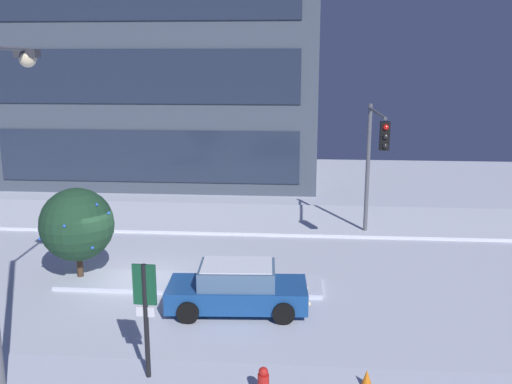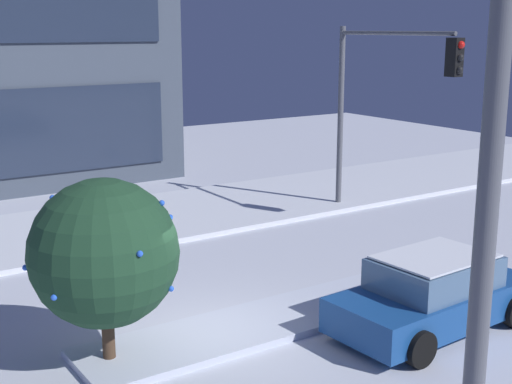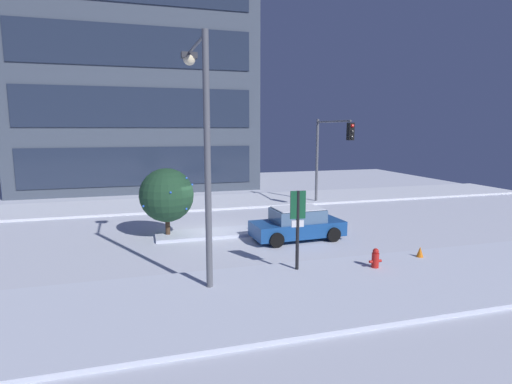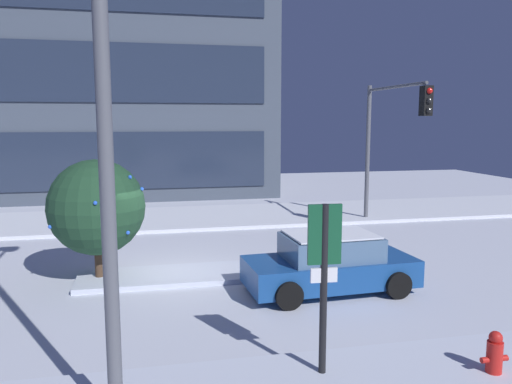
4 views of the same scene
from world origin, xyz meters
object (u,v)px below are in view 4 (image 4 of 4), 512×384
object	(u,v)px
car_near	(330,264)
decorated_tree_median	(97,207)
street_lamp_arched	(104,57)
fire_hydrant	(494,357)
parking_info_sign	(324,269)
traffic_light_corner_far_right	(390,127)

from	to	relation	value
car_near	decorated_tree_median	world-z (taller)	decorated_tree_median
street_lamp_arched	decorated_tree_median	world-z (taller)	street_lamp_arched
fire_hydrant	parking_info_sign	world-z (taller)	parking_info_sign
car_near	traffic_light_corner_far_right	world-z (taller)	traffic_light_corner_far_right
parking_info_sign	decorated_tree_median	xyz separation A→B (m)	(-4.08, 6.20, 0.12)
street_lamp_arched	parking_info_sign	world-z (taller)	street_lamp_arched
decorated_tree_median	parking_info_sign	bearing A→B (deg)	-56.69
decorated_tree_median	street_lamp_arched	bearing A→B (deg)	-82.59
car_near	street_lamp_arched	xyz separation A→B (m)	(-4.96, -4.02, 4.45)
car_near	fire_hydrant	size ratio (longest dim) A/B	5.18
street_lamp_arched	fire_hydrant	xyz separation A→B (m)	(6.07, -0.74, -4.75)
parking_info_sign	decorated_tree_median	bearing A→B (deg)	36.69
traffic_light_corner_far_right	decorated_tree_median	bearing A→B (deg)	-67.25
street_lamp_arched	decorated_tree_median	size ratio (longest dim) A/B	2.41
car_near	parking_info_sign	xyz separation A→B (m)	(-1.67, -4.15, 1.19)
fire_hydrant	traffic_light_corner_far_right	bearing A→B (deg)	71.86
street_lamp_arched	parking_info_sign	distance (m)	4.63
traffic_light_corner_far_right	parking_info_sign	size ratio (longest dim) A/B	1.93
car_near	traffic_light_corner_far_right	xyz separation A→B (m)	(4.78, 6.47, 3.34)
traffic_light_corner_far_right	fire_hydrant	xyz separation A→B (m)	(-3.68, -11.22, -3.63)
car_near	fire_hydrant	xyz separation A→B (m)	(1.11, -4.76, -0.30)
fire_hydrant	decorated_tree_median	world-z (taller)	decorated_tree_median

